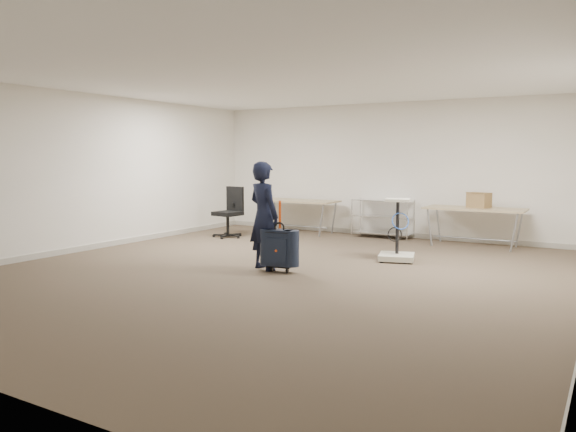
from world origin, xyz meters
The scene contains 10 objects.
ground centered at (0.00, 0.00, 0.00)m, with size 9.00×9.00×0.00m, color #3F3426.
room_shell centered at (0.00, 1.38, 0.05)m, with size 8.00×9.00×9.00m.
folding_table_left centered at (-1.90, 3.95, 0.68)m, with size 1.80×0.75×0.73m.
folding_table_right centered at (1.90, 3.95, 0.68)m, with size 1.80×0.75×0.73m.
wire_shelf centered at (0.00, 4.20, 0.44)m, with size 1.22×0.47×0.80m.
person centered at (-0.32, 0.17, 0.80)m, with size 0.59×0.38×1.61m, color black.
suitcase centered at (0.00, 0.10, 0.36)m, with size 0.41×0.28×1.05m.
office_chair centered at (-2.81, 2.65, 0.32)m, with size 0.64×0.64×1.05m.
equipment_cart centered at (1.16, 1.83, 0.26)m, with size 0.68×0.68×1.01m.
cardboard_box centered at (1.96, 4.03, 0.87)m, with size 0.38×0.28×0.28m, color #9B7248.
Camera 1 is at (4.20, -6.76, 1.67)m, focal length 35.00 mm.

